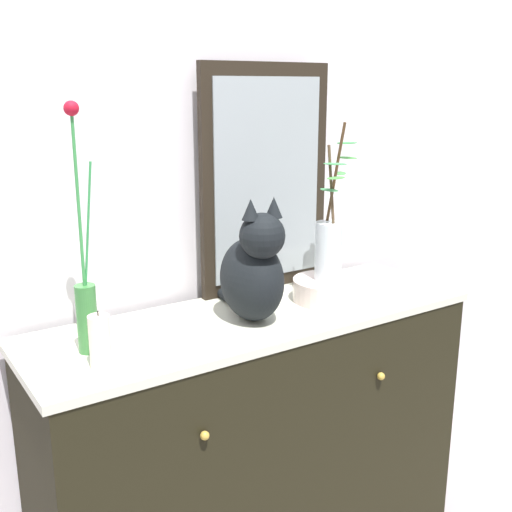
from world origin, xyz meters
The scene contains 8 objects.
wall_back centered at (0.00, 0.30, 1.30)m, with size 4.40×0.08×2.60m, color silver.
sideboard centered at (0.00, 0.00, 0.44)m, with size 1.38×0.46×0.88m.
mirror_leaning centered at (0.17, 0.20, 1.24)m, with size 0.47×0.03×0.73m.
cat_sitting centered at (-0.03, -0.04, 1.02)m, with size 0.20×0.44×0.37m.
vase_slim_green centered at (-0.51, 0.01, 1.03)m, with size 0.07×0.05×0.63m.
bowl_porcelain centered at (0.26, -0.02, 0.91)m, with size 0.22×0.22×0.07m, color silver.
vase_glass_clear centered at (0.26, -0.02, 1.06)m, with size 0.16×0.13×0.49m.
candle_pillar centered at (-0.52, -0.10, 0.94)m, with size 0.05×0.05×0.15m.
Camera 1 is at (-0.97, -1.48, 1.54)m, focal length 44.18 mm.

